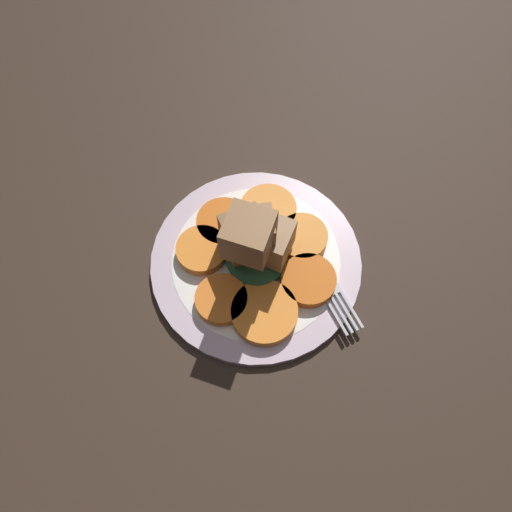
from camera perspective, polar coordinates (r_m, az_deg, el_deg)
The scene contains 11 objects.
table_slab at distance 61.62cm, azimuth 0.00°, elevation -1.24°, with size 120.00×120.00×2.00cm, color #38281E.
plate at distance 60.23cm, azimuth 0.00°, elevation -0.64°, with size 25.34×25.34×1.05cm.
carrot_slice_0 at distance 61.35cm, azimuth -3.77°, elevation 3.82°, with size 6.51×6.51×1.39cm, color orange.
carrot_slice_1 at distance 59.82cm, azimuth -6.19°, elevation 0.67°, with size 6.15×6.15×1.39cm, color orange.
carrot_slice_2 at distance 57.13cm, azimuth -3.97°, elevation -4.99°, with size 6.01×6.01×1.39cm, color orange.
carrot_slice_3 at distance 56.49cm, azimuth 1.02°, elevation -6.46°, with size 7.57×7.57×1.39cm, color orange.
carrot_slice_4 at distance 58.18cm, azimuth 6.00°, elevation -2.79°, with size 6.44×6.44×1.39cm, color orange.
carrot_slice_5 at distance 60.51cm, azimuth 5.30°, elevation 2.13°, with size 6.15×6.15×1.39cm, color orange.
carrot_slice_6 at distance 62.10cm, azimuth 1.39°, elevation 5.23°, with size 7.05×7.05×1.39cm, color orange.
center_pile at distance 55.36cm, azimuth -0.05°, elevation 1.84°, with size 8.76×8.88×11.80cm.
fork at distance 59.51cm, azimuth 6.96°, elevation -1.28°, with size 18.23×7.43×0.40cm.
Camera 1 is at (-24.98, 3.42, 57.22)cm, focal length 35.00 mm.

